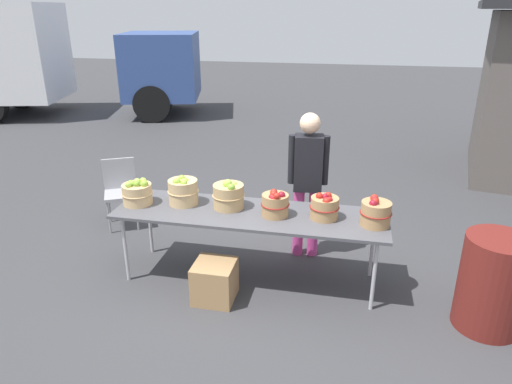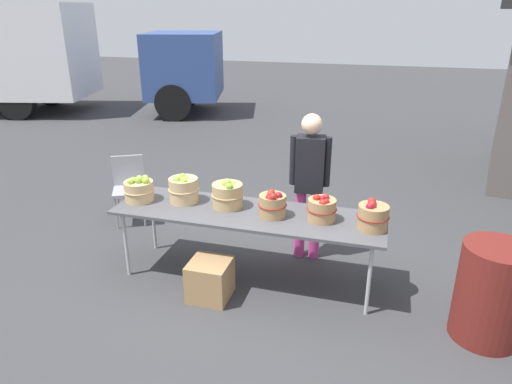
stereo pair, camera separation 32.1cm
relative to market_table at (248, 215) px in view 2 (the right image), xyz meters
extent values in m
plane|color=#38383A|center=(0.00, 0.00, -0.71)|extent=(40.00, 40.00, 0.00)
cube|color=#4C4C51|center=(0.00, 0.00, 0.02)|extent=(2.70, 0.76, 0.03)
cylinder|color=#B2B2B7|center=(-1.23, -0.30, -0.35)|extent=(0.04, 0.04, 0.72)
cylinder|color=#B2B2B7|center=(1.23, -0.30, -0.35)|extent=(0.04, 0.04, 0.72)
cylinder|color=#B2B2B7|center=(-1.23, 0.30, -0.35)|extent=(0.04, 0.04, 0.72)
cylinder|color=#B2B2B7|center=(1.23, 0.30, -0.35)|extent=(0.04, 0.04, 0.72)
cylinder|color=tan|center=(-1.18, -0.02, 0.14)|extent=(0.30, 0.30, 0.21)
torus|color=tan|center=(-1.18, -0.02, 0.15)|extent=(0.32, 0.32, 0.01)
sphere|color=#7AA833|center=(-1.22, -0.04, 0.25)|extent=(0.07, 0.07, 0.07)
sphere|color=#8CB738|center=(-1.09, -0.03, 0.27)|extent=(0.08, 0.08, 0.08)
sphere|color=#8CB738|center=(-1.25, 0.00, 0.24)|extent=(0.08, 0.08, 0.08)
sphere|color=#9EC647|center=(-1.20, 0.03, 0.25)|extent=(0.08, 0.08, 0.08)
sphere|color=#7AA833|center=(-1.16, -0.05, 0.27)|extent=(0.07, 0.07, 0.07)
sphere|color=#9EC647|center=(-1.16, 0.09, 0.25)|extent=(0.07, 0.07, 0.07)
sphere|color=#9EC647|center=(-1.23, -0.10, 0.27)|extent=(0.07, 0.07, 0.07)
cylinder|color=tan|center=(-0.72, 0.08, 0.16)|extent=(0.30, 0.30, 0.26)
torus|color=tan|center=(-0.72, 0.08, 0.18)|extent=(0.32, 0.32, 0.01)
sphere|color=#7AA833|center=(-0.68, 0.00, 0.28)|extent=(0.07, 0.07, 0.07)
sphere|color=#8CB738|center=(-0.69, 0.09, 0.28)|extent=(0.08, 0.08, 0.08)
sphere|color=#8CB738|center=(-0.67, 0.00, 0.29)|extent=(0.07, 0.07, 0.07)
sphere|color=#9EC647|center=(-0.70, 0.06, 0.28)|extent=(0.07, 0.07, 0.07)
sphere|color=#8CB738|center=(-0.76, 0.01, 0.30)|extent=(0.08, 0.08, 0.08)
sphere|color=#8CB738|center=(-0.74, 0.13, 0.29)|extent=(0.07, 0.07, 0.07)
cylinder|color=tan|center=(-0.24, 0.07, 0.16)|extent=(0.31, 0.31, 0.25)
torus|color=tan|center=(-0.24, 0.07, 0.17)|extent=(0.33, 0.33, 0.01)
sphere|color=#8CB738|center=(-0.24, 0.05, 0.29)|extent=(0.07, 0.07, 0.07)
sphere|color=#9EC647|center=(-0.19, 0.11, 0.27)|extent=(0.07, 0.07, 0.07)
sphere|color=#9EC647|center=(-0.24, 0.07, 0.30)|extent=(0.08, 0.08, 0.08)
sphere|color=#7AA833|center=(-0.18, -0.02, 0.30)|extent=(0.08, 0.08, 0.08)
sphere|color=#8CB738|center=(-0.25, 0.06, 0.29)|extent=(0.08, 0.08, 0.08)
sphere|color=#7AA833|center=(-0.24, 0.06, 0.29)|extent=(0.08, 0.08, 0.08)
cylinder|color=#A87F51|center=(0.26, -0.02, 0.14)|extent=(0.26, 0.26, 0.22)
torus|color=maroon|center=(0.26, -0.02, 0.16)|extent=(0.28, 0.28, 0.01)
sphere|color=maroon|center=(0.24, -0.08, 0.25)|extent=(0.08, 0.08, 0.08)
sphere|color=#B22319|center=(0.24, 0.00, 0.27)|extent=(0.07, 0.07, 0.07)
sphere|color=#B22319|center=(0.25, -0.07, 0.28)|extent=(0.07, 0.07, 0.07)
sphere|color=#B22319|center=(0.25, 0.00, 0.24)|extent=(0.07, 0.07, 0.07)
sphere|color=#B22319|center=(0.29, -0.11, 0.28)|extent=(0.07, 0.07, 0.07)
sphere|color=maroon|center=(0.26, -0.10, 0.24)|extent=(0.08, 0.08, 0.08)
sphere|color=maroon|center=(0.32, -0.04, 0.26)|extent=(0.08, 0.08, 0.08)
cylinder|color=#A87F51|center=(0.73, 0.02, 0.14)|extent=(0.27, 0.27, 0.21)
torus|color=maroon|center=(0.73, 0.02, 0.15)|extent=(0.29, 0.29, 0.01)
sphere|color=#B22319|center=(0.76, 0.05, 0.26)|extent=(0.06, 0.06, 0.06)
sphere|color=#B22319|center=(0.75, -0.06, 0.25)|extent=(0.08, 0.08, 0.08)
sphere|color=#B22319|center=(0.68, 0.01, 0.26)|extent=(0.07, 0.07, 0.07)
sphere|color=maroon|center=(0.73, 0.02, 0.26)|extent=(0.07, 0.07, 0.07)
sphere|color=maroon|center=(0.73, 0.02, 0.24)|extent=(0.07, 0.07, 0.07)
sphere|color=maroon|center=(0.77, -0.03, 0.25)|extent=(0.07, 0.07, 0.07)
cylinder|color=#A87F51|center=(1.20, -0.04, 0.15)|extent=(0.28, 0.28, 0.23)
torus|color=maroon|center=(1.20, -0.04, 0.16)|extent=(0.30, 0.30, 0.01)
sphere|color=#B22319|center=(1.18, 0.01, 0.29)|extent=(0.08, 0.08, 0.08)
sphere|color=maroon|center=(1.17, -0.09, 0.27)|extent=(0.08, 0.08, 0.08)
sphere|color=maroon|center=(1.19, -0.02, 0.28)|extent=(0.07, 0.07, 0.07)
sphere|color=#B22319|center=(1.19, -0.07, 0.29)|extent=(0.07, 0.07, 0.07)
cylinder|color=#CC3F8C|center=(0.59, 0.63, -0.31)|extent=(0.12, 0.12, 0.80)
cylinder|color=#CC3F8C|center=(0.42, 0.61, -0.31)|extent=(0.12, 0.12, 0.80)
cube|color=black|center=(0.50, 0.62, 0.39)|extent=(0.32, 0.25, 0.60)
sphere|color=beige|center=(0.50, 0.62, 0.82)|extent=(0.22, 0.22, 0.22)
cylinder|color=black|center=(0.68, 0.64, 0.42)|extent=(0.08, 0.08, 0.53)
cylinder|color=black|center=(0.33, 0.60, 0.42)|extent=(0.08, 0.08, 0.53)
cube|color=white|center=(-8.52, 6.22, 0.89)|extent=(4.61, 3.17, 2.30)
cube|color=#334C8C|center=(-3.97, 7.38, 0.54)|extent=(2.26, 2.48, 1.60)
cube|color=black|center=(-3.14, 7.59, 0.86)|extent=(0.47, 1.72, 0.80)
cylinder|color=black|center=(-4.36, 8.26, -0.26)|extent=(0.94, 0.49, 0.90)
cylinder|color=black|center=(-3.89, 6.42, -0.26)|extent=(0.94, 0.49, 0.90)
cylinder|color=black|center=(-8.18, 7.29, -0.26)|extent=(0.94, 0.49, 0.90)
cylinder|color=black|center=(-7.71, 5.45, -0.26)|extent=(0.94, 0.49, 0.90)
cube|color=#99999E|center=(-1.87, 0.87, -0.27)|extent=(0.54, 0.54, 0.04)
cube|color=#99999E|center=(-1.95, 1.03, -0.05)|extent=(0.37, 0.21, 0.40)
cylinder|color=gray|center=(-1.94, 0.64, -0.50)|extent=(0.02, 0.02, 0.42)
cylinder|color=gray|center=(-1.64, 0.80, -0.50)|extent=(0.02, 0.02, 0.42)
cylinder|color=gray|center=(-2.10, 0.94, -0.50)|extent=(0.02, 0.02, 0.42)
cylinder|color=gray|center=(-1.80, 1.10, -0.50)|extent=(0.02, 0.02, 0.42)
cylinder|color=maroon|center=(2.22, -0.33, -0.28)|extent=(0.57, 0.57, 0.86)
cube|color=#A87F51|center=(-0.25, -0.44, -0.52)|extent=(0.39, 0.39, 0.39)
camera|label=1|loc=(0.93, -4.08, 1.93)|focal=32.45mm
camera|label=2|loc=(1.24, -4.00, 1.93)|focal=32.45mm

